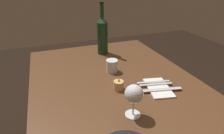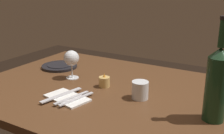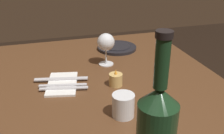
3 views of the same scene
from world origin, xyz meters
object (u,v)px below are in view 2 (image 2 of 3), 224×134
(dinner_plate, at_px, (59,66))
(table_knife, at_px, (61,95))
(wine_bottle, at_px, (217,83))
(votive_candle, at_px, (104,82))
(wine_glass_left, at_px, (71,59))
(fork_inner, at_px, (72,98))
(water_tumbler, at_px, (140,91))
(fork_outer, at_px, (76,99))
(folded_napkin, at_px, (67,98))

(dinner_plate, xyz_separation_m, table_knife, (-0.29, 0.32, 0.00))
(wine_bottle, relative_size, votive_candle, 5.53)
(wine_glass_left, distance_m, fork_inner, 0.29)
(water_tumbler, bearing_deg, dinner_plate, -15.51)
(water_tumbler, xyz_separation_m, fork_outer, (0.21, 0.16, -0.02))
(fork_outer, xyz_separation_m, table_knife, (0.08, 0.00, 0.00))
(votive_candle, relative_size, dinner_plate, 0.33)
(water_tumbler, relative_size, votive_candle, 1.12)
(folded_napkin, bearing_deg, wine_glass_left, -56.70)
(folded_napkin, bearing_deg, water_tumbler, -148.76)
(wine_glass_left, xyz_separation_m, fork_inner, (-0.17, 0.21, -0.09))
(fork_inner, bearing_deg, folded_napkin, -0.00)
(wine_bottle, relative_size, table_knife, 1.77)
(votive_candle, distance_m, fork_inner, 0.20)
(wine_glass_left, height_order, wine_bottle, wine_bottle)
(fork_outer, bearing_deg, wine_glass_left, -48.35)
(fork_inner, distance_m, fork_outer, 0.02)
(wine_glass_left, relative_size, dinner_plate, 0.72)
(wine_bottle, relative_size, fork_inner, 2.07)
(dinner_plate, height_order, table_knife, dinner_plate)
(dinner_plate, xyz_separation_m, fork_outer, (-0.37, 0.32, 0.00))
(dinner_plate, relative_size, fork_outer, 1.12)
(table_knife, bearing_deg, wine_bottle, -168.54)
(water_tumbler, xyz_separation_m, table_knife, (0.29, 0.16, -0.02))
(wine_glass_left, xyz_separation_m, folded_napkin, (-0.14, 0.21, -0.10))
(votive_candle, bearing_deg, fork_inner, 79.04)
(dinner_plate, distance_m, fork_outer, 0.49)
(votive_candle, xyz_separation_m, table_knife, (0.09, 0.20, -0.01))
(table_knife, bearing_deg, votive_candle, -115.30)
(dinner_plate, bearing_deg, fork_inner, 136.80)
(votive_candle, bearing_deg, dinner_plate, -18.04)
(dinner_plate, relative_size, fork_inner, 1.12)
(dinner_plate, bearing_deg, folded_napkin, 134.63)
(dinner_plate, xyz_separation_m, fork_inner, (-0.34, 0.32, 0.00))
(votive_candle, xyz_separation_m, folded_napkin, (0.06, 0.20, -0.02))
(votive_candle, bearing_deg, wine_glass_left, -4.95)
(water_tumbler, relative_size, table_knife, 0.36)
(water_tumbler, xyz_separation_m, dinner_plate, (0.58, -0.16, -0.03))
(wine_glass_left, relative_size, table_knife, 0.69)
(fork_outer, bearing_deg, water_tumbler, -143.19)
(water_tumbler, height_order, fork_inner, water_tumbler)
(wine_glass_left, bearing_deg, fork_inner, 127.71)
(fork_inner, distance_m, table_knife, 0.06)
(water_tumbler, relative_size, fork_outer, 0.42)
(wine_bottle, xyz_separation_m, fork_outer, (0.52, 0.12, -0.13))
(dinner_plate, height_order, folded_napkin, dinner_plate)
(fork_inner, bearing_deg, dinner_plate, -43.20)
(wine_glass_left, distance_m, table_knife, 0.26)
(wine_glass_left, relative_size, folded_napkin, 0.70)
(wine_bottle, distance_m, water_tumbler, 0.33)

